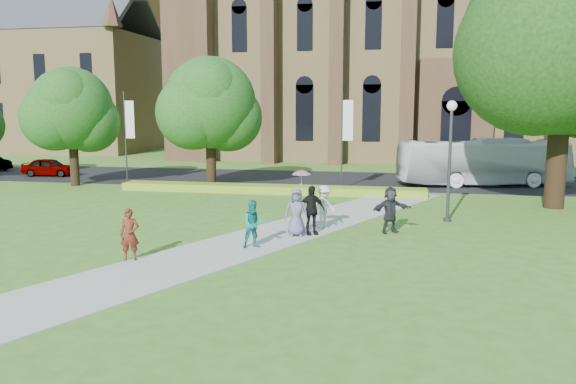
% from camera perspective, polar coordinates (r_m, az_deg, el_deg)
% --- Properties ---
extents(ground, '(160.00, 160.00, 0.00)m').
position_cam_1_polar(ground, '(19.87, -4.65, -5.84)').
color(ground, '#486E21').
rests_on(ground, ground).
extents(road, '(160.00, 10.00, 0.02)m').
position_cam_1_polar(road, '(39.19, 3.18, 1.30)').
color(road, black).
rests_on(road, ground).
extents(footpath, '(15.58, 28.54, 0.04)m').
position_cam_1_polar(footpath, '(20.80, -3.92, -5.12)').
color(footpath, '#B2B2A8').
rests_on(footpath, ground).
extents(flower_hedge, '(18.00, 1.40, 0.45)m').
position_cam_1_polar(flower_hedge, '(32.88, -1.87, 0.30)').
color(flower_hedge, gold).
rests_on(flower_hedge, ground).
extents(cathedral, '(52.60, 18.25, 28.00)m').
position_cam_1_polar(cathedral, '(59.02, 16.09, 16.03)').
color(cathedral, brown).
rests_on(cathedral, ground).
extents(building_west, '(22.00, 14.00, 18.30)m').
position_cam_1_polar(building_west, '(72.25, -22.46, 11.27)').
color(building_west, brown).
rests_on(building_west, ground).
extents(streetlamp, '(0.44, 0.44, 5.24)m').
position_cam_1_polar(streetlamp, '(25.19, 16.16, 4.49)').
color(streetlamp, '#38383D').
rests_on(streetlamp, ground).
extents(large_tree, '(9.60, 9.60, 13.20)m').
position_cam_1_polar(large_tree, '(30.75, 26.36, 14.09)').
color(large_tree, '#332114').
rests_on(large_tree, ground).
extents(street_tree_0, '(5.20, 5.20, 7.50)m').
position_cam_1_polar(street_tree_0, '(38.29, -21.16, 7.88)').
color(street_tree_0, '#332114').
rests_on(street_tree_0, ground).
extents(street_tree_1, '(5.60, 5.60, 8.05)m').
position_cam_1_polar(street_tree_1, '(34.88, -7.94, 8.93)').
color(street_tree_1, '#332114').
rests_on(street_tree_1, ground).
extents(banner_pole_0, '(0.70, 0.10, 6.00)m').
position_cam_1_polar(banner_pole_0, '(33.91, 5.68, 5.88)').
color(banner_pole_0, '#38383D').
rests_on(banner_pole_0, ground).
extents(banner_pole_1, '(0.70, 0.10, 6.00)m').
position_cam_1_polar(banner_pole_1, '(37.85, -16.05, 5.86)').
color(banner_pole_1, '#38383D').
rests_on(banner_pole_1, ground).
extents(tour_coach, '(11.05, 5.03, 3.00)m').
position_cam_1_polar(tour_coach, '(37.88, 19.17, 2.89)').
color(tour_coach, silver).
rests_on(tour_coach, road).
extents(car_0, '(3.97, 1.86, 1.31)m').
position_cam_1_polar(car_0, '(44.51, -23.08, 2.35)').
color(car_0, gray).
rests_on(car_0, road).
extents(pedestrian_0, '(0.71, 0.57, 1.69)m').
position_cam_1_polar(pedestrian_0, '(18.83, -15.79, -4.17)').
color(pedestrian_0, '#5D2415').
rests_on(pedestrian_0, footpath).
extents(pedestrian_1, '(1.02, 0.95, 1.68)m').
position_cam_1_polar(pedestrian_1, '(19.78, -3.51, -3.27)').
color(pedestrian_1, '#187B75').
rests_on(pedestrian_1, footpath).
extents(pedestrian_2, '(1.27, 1.29, 1.78)m').
position_cam_1_polar(pedestrian_2, '(22.93, 3.68, -1.52)').
color(pedestrian_2, silver).
rests_on(pedestrian_2, footpath).
extents(pedestrian_3, '(1.21, 0.95, 1.92)m').
position_cam_1_polar(pedestrian_3, '(21.77, 2.36, -1.86)').
color(pedestrian_3, black).
rests_on(pedestrian_3, footpath).
extents(pedestrian_4, '(0.98, 0.73, 1.83)m').
position_cam_1_polar(pedestrian_4, '(21.58, 0.85, -2.07)').
color(pedestrian_4, slate).
rests_on(pedestrian_4, footpath).
extents(pedestrian_5, '(1.72, 1.33, 1.82)m').
position_cam_1_polar(pedestrian_5, '(22.51, 10.36, -1.77)').
color(pedestrian_5, '#26272E').
rests_on(pedestrian_5, footpath).
extents(parasol, '(0.92, 0.92, 0.61)m').
position_cam_1_polar(parasol, '(21.45, 1.38, 1.17)').
color(parasol, '#D7979F').
rests_on(parasol, pedestrian_4).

